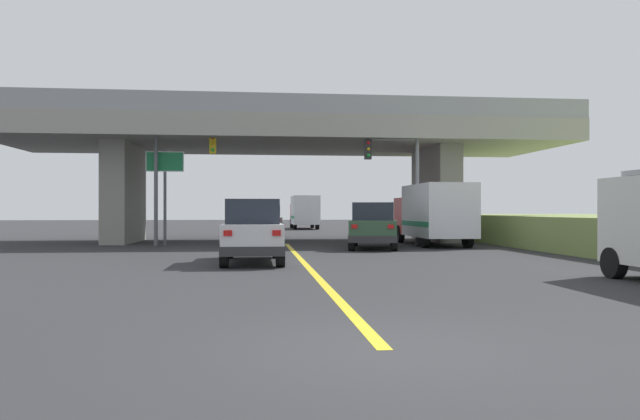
# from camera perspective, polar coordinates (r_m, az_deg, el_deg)

# --- Properties ---
(ground) EXTENTS (160.00, 160.00, 0.00)m
(ground) POSITION_cam_1_polar(r_m,az_deg,el_deg) (32.74, -3.42, -2.99)
(ground) COLOR #2B2B2D
(overpass_bridge) EXTENTS (29.54, 9.50, 7.16)m
(overpass_bridge) POSITION_cam_1_polar(r_m,az_deg,el_deg) (32.89, -3.41, 6.03)
(overpass_bridge) COLOR gray
(overpass_bridge) RESTS_ON ground
(lane_divider_stripe) EXTENTS (0.20, 23.08, 0.01)m
(lane_divider_stripe) POSITION_cam_1_polar(r_m,az_deg,el_deg) (18.70, -1.39, -5.17)
(lane_divider_stripe) COLOR yellow
(lane_divider_stripe) RESTS_ON ground
(suv_lead) EXTENTS (1.90, 4.70, 2.02)m
(suv_lead) POSITION_cam_1_polar(r_m,az_deg,el_deg) (19.40, -6.40, -2.00)
(suv_lead) COLOR silver
(suv_lead) RESTS_ON ground
(suv_crossing) EXTENTS (2.89, 4.98, 2.02)m
(suv_crossing) POSITION_cam_1_polar(r_m,az_deg,el_deg) (26.63, 5.07, -1.48)
(suv_crossing) COLOR #2D4C33
(suv_crossing) RESTS_ON ground
(box_truck) EXTENTS (2.33, 6.86, 2.91)m
(box_truck) POSITION_cam_1_polar(r_m,az_deg,el_deg) (29.58, 10.70, -0.30)
(box_truck) COLOR red
(box_truck) RESTS_ON ground
(sedan_oncoming) EXTENTS (2.05, 4.76, 2.02)m
(sedan_oncoming) POSITION_cam_1_polar(r_m,az_deg,el_deg) (39.98, -5.15, -1.01)
(sedan_oncoming) COLOR silver
(sedan_oncoming) RESTS_ON ground
(traffic_signal_nearside) EXTENTS (2.68, 0.36, 5.93)m
(traffic_signal_nearside) POSITION_cam_1_polar(r_m,az_deg,el_deg) (29.32, 7.63, 3.85)
(traffic_signal_nearside) COLOR slate
(traffic_signal_nearside) RESTS_ON ground
(traffic_signal_farside) EXTENTS (2.91, 0.36, 6.13)m
(traffic_signal_farside) POSITION_cam_1_polar(r_m,az_deg,el_deg) (29.45, -13.55, 4.15)
(traffic_signal_farside) COLOR #56595E
(traffic_signal_farside) RESTS_ON ground
(highway_sign) EXTENTS (1.79, 0.17, 4.68)m
(highway_sign) POSITION_cam_1_polar(r_m,az_deg,el_deg) (29.87, -14.49, 3.42)
(highway_sign) COLOR #56595E
(highway_sign) RESTS_ON ground
(semi_truck_distant) EXTENTS (2.33, 7.14, 3.02)m
(semi_truck_distant) POSITION_cam_1_polar(r_m,az_deg,el_deg) (55.59, -1.50, -0.15)
(semi_truck_distant) COLOR red
(semi_truck_distant) RESTS_ON ground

